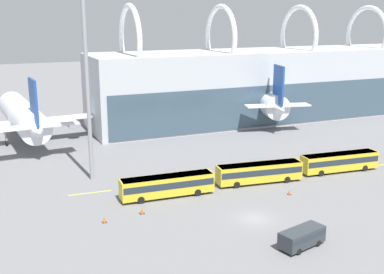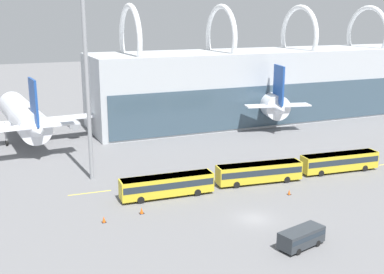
{
  "view_description": "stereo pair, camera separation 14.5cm",
  "coord_description": "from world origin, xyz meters",
  "px_view_note": "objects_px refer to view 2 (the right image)",
  "views": [
    {
      "loc": [
        -29.23,
        -48.22,
        24.78
      ],
      "look_at": [
        2.95,
        26.86,
        4.0
      ],
      "focal_mm": 45.0,
      "sensor_mm": 36.0,
      "label": 1
    },
    {
      "loc": [
        -29.1,
        -48.28,
        24.78
      ],
      "look_at": [
        2.95,
        26.86,
        4.0
      ],
      "focal_mm": 45.0,
      "sensor_mm": 36.0,
      "label": 2
    }
  ],
  "objects_px": {
    "airliner_at_gate_near": "(23,116)",
    "traffic_cone_1": "(104,219)",
    "floodlight_mast": "(86,59)",
    "shuttle_bus_2": "(340,161)",
    "airliner_at_gate_far": "(258,97)",
    "shuttle_bus_0": "(167,185)",
    "traffic_cone_0": "(289,192)",
    "service_van_foreground": "(301,237)",
    "traffic_cone_2": "(142,210)",
    "shuttle_bus_1": "(259,172)"
  },
  "relations": [
    {
      "from": "airliner_at_gate_near",
      "to": "traffic_cone_1",
      "type": "height_order",
      "value": "airliner_at_gate_near"
    },
    {
      "from": "floodlight_mast",
      "to": "shuttle_bus_2",
      "type": "bearing_deg",
      "value": -17.67
    },
    {
      "from": "airliner_at_gate_far",
      "to": "shuttle_bus_0",
      "type": "bearing_deg",
      "value": 149.55
    },
    {
      "from": "shuttle_bus_0",
      "to": "traffic_cone_1",
      "type": "xyz_separation_m",
      "value": [
        -10.15,
        -5.02,
        -1.42
      ]
    },
    {
      "from": "airliner_at_gate_near",
      "to": "traffic_cone_0",
      "type": "relative_size",
      "value": 45.72
    },
    {
      "from": "service_van_foreground",
      "to": "shuttle_bus_2",
      "type": "bearing_deg",
      "value": -151.73
    },
    {
      "from": "shuttle_bus_0",
      "to": "traffic_cone_0",
      "type": "bearing_deg",
      "value": -17.31
    },
    {
      "from": "service_van_foreground",
      "to": "traffic_cone_2",
      "type": "height_order",
      "value": "service_van_foreground"
    },
    {
      "from": "airliner_at_gate_far",
      "to": "service_van_foreground",
      "type": "height_order",
      "value": "airliner_at_gate_far"
    },
    {
      "from": "traffic_cone_2",
      "to": "traffic_cone_1",
      "type": "bearing_deg",
      "value": -171.09
    },
    {
      "from": "floodlight_mast",
      "to": "traffic_cone_1",
      "type": "xyz_separation_m",
      "value": [
        -1.99,
        -16.59,
        -18.21
      ]
    },
    {
      "from": "floodlight_mast",
      "to": "service_van_foreground",
      "type": "bearing_deg",
      "value": -62.41
    },
    {
      "from": "floodlight_mast",
      "to": "traffic_cone_2",
      "type": "relative_size",
      "value": 38.11
    },
    {
      "from": "floodlight_mast",
      "to": "shuttle_bus_1",
      "type": "bearing_deg",
      "value": -26.87
    },
    {
      "from": "airliner_at_gate_near",
      "to": "traffic_cone_0",
      "type": "xyz_separation_m",
      "value": [
        32.07,
        -45.29,
        -4.99
      ]
    },
    {
      "from": "shuttle_bus_1",
      "to": "shuttle_bus_2",
      "type": "distance_m",
      "value": 14.82
    },
    {
      "from": "shuttle_bus_1",
      "to": "traffic_cone_2",
      "type": "height_order",
      "value": "shuttle_bus_1"
    },
    {
      "from": "service_van_foreground",
      "to": "floodlight_mast",
      "type": "xyz_separation_m",
      "value": [
        -16.47,
        31.51,
        17.36
      ]
    },
    {
      "from": "traffic_cone_1",
      "to": "floodlight_mast",
      "type": "bearing_deg",
      "value": 83.15
    },
    {
      "from": "airliner_at_gate_near",
      "to": "traffic_cone_1",
      "type": "distance_m",
      "value": 44.93
    },
    {
      "from": "airliner_at_gate_far",
      "to": "traffic_cone_0",
      "type": "distance_m",
      "value": 51.22
    },
    {
      "from": "airliner_at_gate_far",
      "to": "shuttle_bus_1",
      "type": "bearing_deg",
      "value": 162.95
    },
    {
      "from": "service_van_foreground",
      "to": "traffic_cone_2",
      "type": "xyz_separation_m",
      "value": [
        -13.37,
        15.73,
        -0.85
      ]
    },
    {
      "from": "traffic_cone_0",
      "to": "traffic_cone_1",
      "type": "distance_m",
      "value": 26.41
    },
    {
      "from": "airliner_at_gate_far",
      "to": "traffic_cone_1",
      "type": "bearing_deg",
      "value": 146.2
    },
    {
      "from": "airliner_at_gate_near",
      "to": "floodlight_mast",
      "type": "xyz_separation_m",
      "value": [
        7.68,
        -27.71,
        13.25
      ]
    },
    {
      "from": "airliner_at_gate_far",
      "to": "shuttle_bus_2",
      "type": "height_order",
      "value": "airliner_at_gate_far"
    },
    {
      "from": "shuttle_bus_1",
      "to": "traffic_cone_0",
      "type": "relative_size",
      "value": 17.76
    },
    {
      "from": "shuttle_bus_0",
      "to": "floodlight_mast",
      "type": "distance_m",
      "value": 21.96
    },
    {
      "from": "airliner_at_gate_far",
      "to": "traffic_cone_2",
      "type": "height_order",
      "value": "airliner_at_gate_far"
    },
    {
      "from": "airliner_at_gate_far",
      "to": "service_van_foreground",
      "type": "relative_size",
      "value": 6.18
    },
    {
      "from": "airliner_at_gate_near",
      "to": "service_van_foreground",
      "type": "xyz_separation_m",
      "value": [
        24.14,
        -59.22,
        -4.11
      ]
    },
    {
      "from": "shuttle_bus_1",
      "to": "service_van_foreground",
      "type": "bearing_deg",
      "value": -101.3
    },
    {
      "from": "shuttle_bus_2",
      "to": "traffic_cone_2",
      "type": "xyz_separation_m",
      "value": [
        -34.68,
        -3.75,
        -1.41
      ]
    },
    {
      "from": "shuttle_bus_0",
      "to": "shuttle_bus_1",
      "type": "xyz_separation_m",
      "value": [
        14.81,
        -0.07,
        0.0
      ]
    },
    {
      "from": "airliner_at_gate_near",
      "to": "service_van_foreground",
      "type": "relative_size",
      "value": 5.85
    },
    {
      "from": "shuttle_bus_2",
      "to": "service_van_foreground",
      "type": "bearing_deg",
      "value": -132.55
    },
    {
      "from": "shuttle_bus_0",
      "to": "airliner_at_gate_near",
      "type": "bearing_deg",
      "value": 114.94
    },
    {
      "from": "shuttle_bus_1",
      "to": "shuttle_bus_2",
      "type": "height_order",
      "value": "same"
    },
    {
      "from": "traffic_cone_1",
      "to": "traffic_cone_2",
      "type": "height_order",
      "value": "traffic_cone_2"
    },
    {
      "from": "service_van_foreground",
      "to": "shuttle_bus_1",
      "type": "bearing_deg",
      "value": -122.27
    },
    {
      "from": "airliner_at_gate_near",
      "to": "service_van_foreground",
      "type": "bearing_deg",
      "value": -162.71
    },
    {
      "from": "airliner_at_gate_near",
      "to": "airliner_at_gate_far",
      "type": "height_order",
      "value": "airliner_at_gate_far"
    },
    {
      "from": "airliner_at_gate_far",
      "to": "shuttle_bus_1",
      "type": "xyz_separation_m",
      "value": [
        -23.44,
        -40.04,
        -3.57
      ]
    },
    {
      "from": "shuttle_bus_0",
      "to": "traffic_cone_1",
      "type": "height_order",
      "value": "shuttle_bus_0"
    },
    {
      "from": "shuttle_bus_0",
      "to": "shuttle_bus_2",
      "type": "bearing_deg",
      "value": 2.1
    },
    {
      "from": "traffic_cone_0",
      "to": "shuttle_bus_2",
      "type": "bearing_deg",
      "value": 22.49
    },
    {
      "from": "shuttle_bus_2",
      "to": "traffic_cone_2",
      "type": "height_order",
      "value": "shuttle_bus_2"
    },
    {
      "from": "shuttle_bus_0",
      "to": "traffic_cone_1",
      "type": "distance_m",
      "value": 11.41
    },
    {
      "from": "shuttle_bus_1",
      "to": "service_van_foreground",
      "type": "relative_size",
      "value": 2.27
    }
  ]
}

